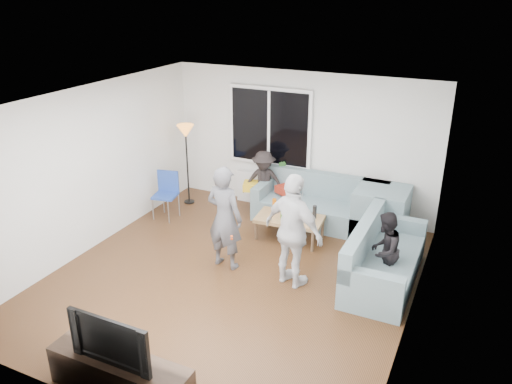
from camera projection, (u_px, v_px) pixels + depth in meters
The scene contains 31 objects.
floor at pixel (233, 278), 7.45m from camera, with size 5.00×5.50×0.04m, color #56351C.
ceiling at pixel (229, 100), 6.44m from camera, with size 5.00×5.50×0.04m, color white.
wall_back at pixel (302, 143), 9.26m from camera, with size 5.00×0.04×2.60m, color silver.
wall_front at pixel (89, 302), 4.63m from camera, with size 5.00×0.04×2.60m, color silver.
wall_left at pixel (89, 169), 7.94m from camera, with size 0.04×5.50×2.60m, color silver.
wall_right at pixel (420, 231), 5.95m from camera, with size 0.04×5.50×2.60m, color silver.
window_frame at pixel (270, 127), 9.33m from camera, with size 1.62×0.06×1.47m, color white.
window_glass at pixel (269, 127), 9.30m from camera, with size 1.50×0.02×1.35m, color black.
window_mullion at pixel (269, 127), 9.29m from camera, with size 0.05×0.03×1.35m, color white.
radiator at pixel (268, 190), 9.77m from camera, with size 1.30×0.12×0.62m, color silver.
potted_plant at pixel (281, 169), 9.46m from camera, with size 0.18×0.15×0.34m, color #2F6629.
vase at pixel (265, 171), 9.62m from camera, with size 0.16×0.16×0.16m, color silver.
sofa_back_section at pixel (319, 201), 8.96m from camera, with size 2.30×0.85×0.85m, color slate, non-canonical shape.
sofa_right_section at pixel (386, 254), 7.21m from camera, with size 0.85×2.00×0.85m, color slate, non-canonical shape.
sofa_corner at pixel (381, 212), 8.53m from camera, with size 0.85×0.85×0.85m, color slate.
cushion_yellow at pixel (254, 186), 9.41m from camera, with size 0.38×0.32×0.14m, color gold.
cushion_red at pixel (287, 190), 9.23m from camera, with size 0.36×0.30×0.13m, color maroon.
coffee_table at pixel (289, 228), 8.48m from camera, with size 1.10×0.60×0.40m, color tan.
pitcher at pixel (290, 213), 8.37m from camera, with size 0.17×0.17×0.17m, color maroon.
side_chair at pixel (165, 196), 9.17m from camera, with size 0.40×0.40×0.86m, color #223F94, non-canonical shape.
floor_lamp at pixel (187, 165), 9.68m from camera, with size 0.32×0.32×1.56m, color orange, non-canonical shape.
player_left at pixel (225, 218), 7.45m from camera, with size 0.58×0.38×1.60m, color #49494D.
player_right at pixel (293, 231), 6.97m from camera, with size 0.98×0.41×1.67m, color silver.
spectator_right at pixel (384, 251), 7.02m from camera, with size 0.55×0.43×1.13m, color black.
spectator_back at pixel (264, 182), 9.35m from camera, with size 0.77×0.44×1.20m, color black.
tv_console at pixel (121, 376), 5.26m from camera, with size 1.60×0.40×0.44m, color #322219.
television at pixel (115, 337), 5.07m from camera, with size 0.96×0.13×0.55m, color black.
bottle_a at pixel (274, 205), 8.60m from camera, with size 0.07×0.07×0.22m, color orange.
bottle_e at pixel (315, 212), 8.32m from camera, with size 0.07×0.07×0.23m, color black.
bottle_d at pixel (302, 214), 8.23m from camera, with size 0.07×0.07×0.27m, color orange.
bottle_b at pixel (283, 213), 8.30m from camera, with size 0.08×0.08×0.22m, color #398A19.
Camera 1 is at (3.04, -5.64, 4.00)m, focal length 35.51 mm.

